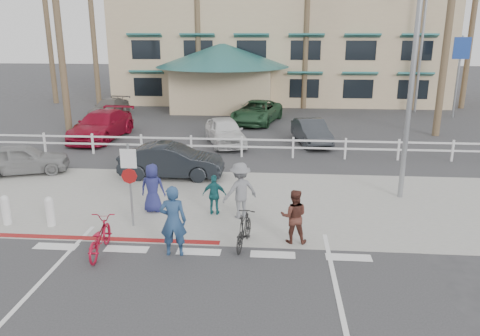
# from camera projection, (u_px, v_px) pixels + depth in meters

# --- Properties ---
(ground) EXTENTS (140.00, 140.00, 0.00)m
(ground) POSITION_uv_depth(u_px,v_px,m) (195.00, 263.00, 12.07)
(ground) COLOR #333335
(bike_path) EXTENTS (12.00, 16.00, 0.01)m
(bike_path) POSITION_uv_depth(u_px,v_px,m) (179.00, 307.00, 10.16)
(bike_path) COLOR #333335
(bike_path) RESTS_ON ground
(sidewalk_plaza) EXTENTS (22.00, 7.00, 0.01)m
(sidewalk_plaza) POSITION_uv_depth(u_px,v_px,m) (217.00, 201.00, 16.37)
(sidewalk_plaza) COLOR gray
(sidewalk_plaza) RESTS_ON ground
(cross_street) EXTENTS (40.00, 5.00, 0.01)m
(cross_street) POSITION_uv_depth(u_px,v_px,m) (229.00, 169.00, 20.19)
(cross_street) COLOR #333335
(cross_street) RESTS_ON ground
(parking_lot) EXTENTS (50.00, 16.00, 0.01)m
(parking_lot) POSITION_uv_depth(u_px,v_px,m) (245.00, 125.00, 29.27)
(parking_lot) COLOR #333335
(parking_lot) RESTS_ON ground
(curb_red) EXTENTS (7.00, 0.25, 0.02)m
(curb_red) POSITION_uv_depth(u_px,v_px,m) (99.00, 239.00, 13.45)
(curb_red) COLOR maroon
(curb_red) RESTS_ON ground
(rail_fence) EXTENTS (29.40, 0.16, 1.00)m
(rail_fence) POSITION_uv_depth(u_px,v_px,m) (244.00, 147.00, 21.92)
(rail_fence) COLOR silver
(rail_fence) RESTS_ON ground
(building) EXTENTS (28.00, 16.00, 11.30)m
(building) POSITION_uv_depth(u_px,v_px,m) (279.00, 31.00, 39.92)
(building) COLOR #CBB28B
(building) RESTS_ON ground
(sign_post) EXTENTS (0.50, 0.10, 2.90)m
(sign_post) POSITION_uv_depth(u_px,v_px,m) (130.00, 181.00, 13.94)
(sign_post) COLOR gray
(sign_post) RESTS_ON ground
(bollard_0) EXTENTS (0.26, 0.26, 0.95)m
(bollard_0) POSITION_uv_depth(u_px,v_px,m) (50.00, 211.00, 14.22)
(bollard_0) COLOR silver
(bollard_0) RESTS_ON ground
(bollard_1) EXTENTS (0.26, 0.26, 0.95)m
(bollard_1) POSITION_uv_depth(u_px,v_px,m) (6.00, 210.00, 14.33)
(bollard_1) COLOR silver
(bollard_1) RESTS_ON ground
(streetlight_0) EXTENTS (0.60, 2.00, 9.00)m
(streetlight_0) POSITION_uv_depth(u_px,v_px,m) (413.00, 70.00, 15.54)
(streetlight_0) COLOR gray
(streetlight_0) RESTS_ON ground
(streetlight_1) EXTENTS (0.60, 2.00, 9.50)m
(streetlight_1) POSITION_uv_depth(u_px,v_px,m) (422.00, 45.00, 32.71)
(streetlight_1) COLOR gray
(streetlight_1) RESTS_ON ground
(info_sign) EXTENTS (1.20, 0.16, 5.60)m
(info_sign) POSITION_uv_depth(u_px,v_px,m) (458.00, 76.00, 31.20)
(info_sign) COLOR navy
(info_sign) RESTS_ON ground
(palm_0) EXTENTS (4.00, 4.00, 15.00)m
(palm_0) POSITION_uv_depth(u_px,v_px,m) (45.00, 6.00, 36.01)
(palm_0) COLOR #153817
(palm_0) RESTS_ON ground
(palm_1) EXTENTS (4.00, 4.00, 13.00)m
(palm_1) POSITION_uv_depth(u_px,v_px,m) (92.00, 19.00, 35.03)
(palm_1) COLOR #153817
(palm_1) RESTS_ON ground
(palm_3) EXTENTS (4.00, 4.00, 14.00)m
(palm_3) POSITION_uv_depth(u_px,v_px,m) (197.00, 12.00, 34.26)
(palm_3) COLOR #153817
(palm_3) RESTS_ON ground
(palm_4) EXTENTS (4.00, 4.00, 15.00)m
(palm_4) POSITION_uv_depth(u_px,v_px,m) (253.00, 5.00, 34.77)
(palm_4) COLOR #153817
(palm_4) RESTS_ON ground
(palm_5) EXTENTS (4.00, 4.00, 13.00)m
(palm_5) POSITION_uv_depth(u_px,v_px,m) (307.00, 19.00, 33.79)
(palm_5) COLOR #153817
(palm_5) RESTS_ON ground
(palm_7) EXTENTS (4.00, 4.00, 14.00)m
(palm_7) POSITION_uv_depth(u_px,v_px,m) (421.00, 11.00, 33.03)
(palm_7) COLOR #153817
(palm_7) RESTS_ON ground
(palm_8) EXTENTS (4.00, 4.00, 15.00)m
(palm_8) POSITION_uv_depth(u_px,v_px,m) (475.00, 4.00, 33.53)
(palm_8) COLOR #153817
(palm_8) RESTS_ON ground
(palm_10) EXTENTS (4.00, 4.00, 12.00)m
(palm_10) POSITION_uv_depth(u_px,v_px,m) (58.00, 25.00, 25.46)
(palm_10) COLOR #153817
(palm_10) RESTS_ON ground
(palm_11) EXTENTS (4.00, 4.00, 14.00)m
(palm_11) POSITION_uv_depth(u_px,v_px,m) (451.00, 5.00, 24.51)
(palm_11) COLOR #153817
(palm_11) RESTS_ON ground
(bike_red) EXTENTS (0.77, 1.86, 0.96)m
(bike_red) POSITION_uv_depth(u_px,v_px,m) (99.00, 237.00, 12.44)
(bike_red) COLOR maroon
(bike_red) RESTS_ON ground
(rider_red) EXTENTS (0.75, 0.53, 1.94)m
(rider_red) POSITION_uv_depth(u_px,v_px,m) (173.00, 221.00, 12.25)
(rider_red) COLOR navy
(rider_red) RESTS_ON ground
(bike_black) EXTENTS (0.72, 1.69, 0.99)m
(bike_black) POSITION_uv_depth(u_px,v_px,m) (244.00, 230.00, 12.87)
(bike_black) COLOR black
(bike_black) RESTS_ON ground
(rider_black) EXTENTS (0.77, 0.61, 1.56)m
(rider_black) POSITION_uv_depth(u_px,v_px,m) (294.00, 216.00, 13.05)
(rider_black) COLOR #502820
(rider_black) RESTS_ON ground
(pedestrian_a) EXTENTS (1.35, 1.19, 1.81)m
(pedestrian_a) POSITION_uv_depth(u_px,v_px,m) (240.00, 191.00, 14.75)
(pedestrian_a) COLOR slate
(pedestrian_a) RESTS_ON ground
(pedestrian_child) EXTENTS (0.80, 0.37, 1.34)m
(pedestrian_child) POSITION_uv_depth(u_px,v_px,m) (215.00, 195.00, 15.06)
(pedestrian_child) COLOR #1B5F64
(pedestrian_child) RESTS_ON ground
(pedestrian_b) EXTENTS (0.80, 0.53, 1.63)m
(pedestrian_b) POSITION_uv_depth(u_px,v_px,m) (153.00, 188.00, 15.26)
(pedestrian_b) COLOR navy
(pedestrian_b) RESTS_ON ground
(car_white_sedan) EXTENTS (4.15, 1.47, 1.37)m
(car_white_sedan) POSITION_uv_depth(u_px,v_px,m) (172.00, 161.00, 18.89)
(car_white_sedan) COLOR black
(car_white_sedan) RESTS_ON ground
(car_red_compact) EXTENTS (3.99, 2.63, 1.26)m
(car_red_compact) POSITION_uv_depth(u_px,v_px,m) (22.00, 159.00, 19.39)
(car_red_compact) COLOR gray
(car_red_compact) RESTS_ON ground
(lot_car_0) EXTENTS (2.07, 4.41, 1.22)m
(lot_car_0) POSITION_uv_depth(u_px,v_px,m) (101.00, 123.00, 26.78)
(lot_car_0) COLOR maroon
(lot_car_0) RESTS_ON ground
(lot_car_1) EXTENTS (2.55, 5.38, 1.51)m
(lot_car_1) POSITION_uv_depth(u_px,v_px,m) (101.00, 125.00, 25.50)
(lot_car_1) COLOR maroon
(lot_car_1) RESTS_ON ground
(lot_car_2) EXTENTS (2.86, 4.43, 1.40)m
(lot_car_2) POSITION_uv_depth(u_px,v_px,m) (225.00, 131.00, 24.27)
(lot_car_2) COLOR silver
(lot_car_2) RESTS_ON ground
(lot_car_3) EXTENTS (2.09, 4.06, 1.28)m
(lot_car_3) POSITION_uv_depth(u_px,v_px,m) (311.00, 132.00, 24.42)
(lot_car_3) COLOR #2A2D32
(lot_car_3) RESTS_ON ground
(lot_car_4) EXTENTS (2.03, 4.28, 1.20)m
(lot_car_4) POSITION_uv_depth(u_px,v_px,m) (109.00, 108.00, 32.11)
(lot_car_4) COLOR #65605A
(lot_car_4) RESTS_ON ground
(lot_car_5) EXTENTS (3.50, 5.50, 1.41)m
(lot_car_5) POSITION_uv_depth(u_px,v_px,m) (257.00, 112.00, 29.87)
(lot_car_5) COLOR #234B2D
(lot_car_5) RESTS_ON ground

